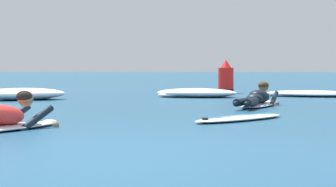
{
  "coord_description": "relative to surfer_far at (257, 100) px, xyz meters",
  "views": [
    {
      "loc": [
        0.63,
        -5.78,
        0.82
      ],
      "look_at": [
        0.43,
        4.9,
        0.34
      ],
      "focal_mm": 67.51,
      "sensor_mm": 36.0,
      "label": 1
    }
  ],
  "objects": [
    {
      "name": "ground_plane",
      "position": [
        -2.17,
        3.28,
        -0.14
      ],
      "size": [
        120.0,
        120.0,
        0.0
      ],
      "primitive_type": "plane",
      "color": "navy"
    },
    {
      "name": "surfer_far",
      "position": [
        0.0,
        0.0,
        0.0
      ],
      "size": [
        1.21,
        2.33,
        0.54
      ],
      "color": "silver",
      "rests_on": "ground"
    },
    {
      "name": "drifting_surfboard",
      "position": [
        -0.65,
        -3.09,
        -0.11
      ],
      "size": [
        1.68,
        1.7,
        0.16
      ],
      "color": "white",
      "rests_on": "ground"
    },
    {
      "name": "whitewater_front",
      "position": [
        1.94,
        4.18,
        -0.07
      ],
      "size": [
        2.65,
        1.88,
        0.16
      ],
      "color": "white",
      "rests_on": "ground"
    },
    {
      "name": "whitewater_back",
      "position": [
        -5.31,
        2.35,
        -0.01
      ],
      "size": [
        2.36,
        1.81,
        0.28
      ],
      "color": "white",
      "rests_on": "ground"
    },
    {
      "name": "whitewater_far_band",
      "position": [
        -1.1,
        3.67,
        -0.04
      ],
      "size": [
        2.18,
        1.24,
        0.23
      ],
      "color": "white",
      "rests_on": "ground"
    },
    {
      "name": "channel_marker_buoy",
      "position": [
        -0.18,
        6.1,
        0.25
      ],
      "size": [
        0.48,
        0.48,
        0.99
      ],
      "color": "red",
      "rests_on": "ground"
    }
  ]
}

